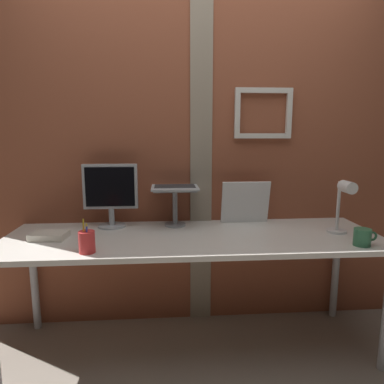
{
  "coord_description": "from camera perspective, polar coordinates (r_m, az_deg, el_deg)",
  "views": [
    {
      "loc": [
        -0.22,
        -2.06,
        1.35
      ],
      "look_at": [
        -0.06,
        0.04,
        0.99
      ],
      "focal_mm": 32.31,
      "sensor_mm": 36.0,
      "label": 1
    }
  ],
  "objects": [
    {
      "name": "ground_plane",
      "position": [
        2.48,
        1.51,
        -23.25
      ],
      "size": [
        6.0,
        6.0,
        0.0
      ],
      "primitive_type": "plane",
      "color": "gray"
    },
    {
      "name": "brick_wall_back",
      "position": [
        2.44,
        0.78,
        6.38
      ],
      "size": [
        3.33,
        0.16,
        2.41
      ],
      "color": "brown",
      "rests_on": "ground_plane"
    },
    {
      "name": "desk",
      "position": [
        2.12,
        0.21,
        -8.78
      ],
      "size": [
        2.26,
        0.72,
        0.74
      ],
      "color": "silver",
      "rests_on": "ground_plane"
    },
    {
      "name": "monitor",
      "position": [
        2.3,
        -13.3,
        0.18
      ],
      "size": [
        0.35,
        0.18,
        0.42
      ],
      "color": "#ADB2B7",
      "rests_on": "desk"
    },
    {
      "name": "laptop_stand",
      "position": [
        2.29,
        -2.82,
        -1.47
      ],
      "size": [
        0.28,
        0.22,
        0.25
      ],
      "color": "gray",
      "rests_on": "desk"
    },
    {
      "name": "laptop",
      "position": [
        2.33,
        -2.9,
        2.22
      ],
      "size": [
        0.31,
        0.29,
        0.22
      ],
      "color": "#ADB2B7",
      "rests_on": "laptop_stand"
    },
    {
      "name": "whiteboard_panel",
      "position": [
        2.38,
        8.79,
        -1.7
      ],
      "size": [
        0.33,
        0.07,
        0.29
      ],
      "primitive_type": "cube",
      "rotation": [
        0.2,
        0.0,
        0.0
      ],
      "color": "white",
      "rests_on": "desk"
    },
    {
      "name": "desk_lamp",
      "position": [
        2.26,
        23.69,
        -1.45
      ],
      "size": [
        0.12,
        0.2,
        0.34
      ],
      "color": "white",
      "rests_on": "desk"
    },
    {
      "name": "pen_cup",
      "position": [
        1.88,
        -16.97,
        -7.88
      ],
      "size": [
        0.08,
        0.08,
        0.18
      ],
      "color": "red",
      "rests_on": "desk"
    },
    {
      "name": "coffee_mug",
      "position": [
        2.13,
        26.34,
        -6.69
      ],
      "size": [
        0.13,
        0.09,
        0.1
      ],
      "color": "#33724C",
      "rests_on": "desk"
    },
    {
      "name": "paper_clutter_stack",
      "position": [
        2.2,
        -22.52,
        -6.67
      ],
      "size": [
        0.21,
        0.16,
        0.04
      ],
      "primitive_type": "cube",
      "rotation": [
        0.0,
        0.0,
        -0.09
      ],
      "color": "silver",
      "rests_on": "desk"
    }
  ]
}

